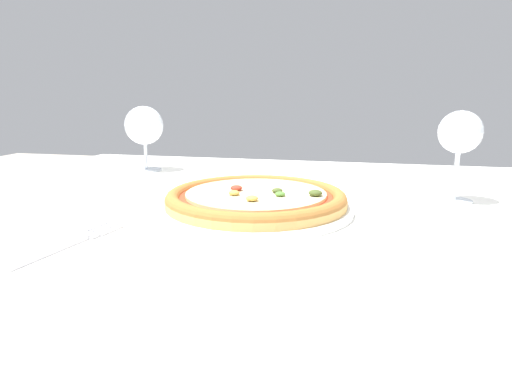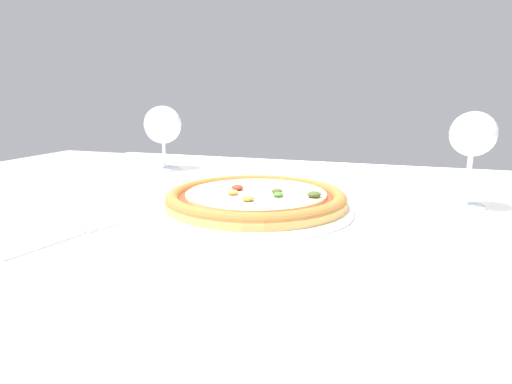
% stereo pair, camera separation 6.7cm
% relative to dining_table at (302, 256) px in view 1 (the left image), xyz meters
% --- Properties ---
extents(dining_table, '(1.35, 1.02, 0.72)m').
position_rel_dining_table_xyz_m(dining_table, '(0.00, 0.00, 0.00)').
color(dining_table, '#997047').
rests_on(dining_table, ground_plane).
extents(pizza_plate, '(0.30, 0.30, 0.04)m').
position_rel_dining_table_xyz_m(pizza_plate, '(-0.07, -0.02, 0.10)').
color(pizza_plate, white).
rests_on(pizza_plate, dining_table).
extents(fork, '(0.05, 0.17, 0.00)m').
position_rel_dining_table_xyz_m(fork, '(-0.26, -0.22, 0.08)').
color(fork, silver).
rests_on(fork, dining_table).
extents(wine_glass_far_left, '(0.07, 0.07, 0.15)m').
position_rel_dining_table_xyz_m(wine_glass_far_left, '(0.24, 0.10, 0.19)').
color(wine_glass_far_left, silver).
rests_on(wine_glass_far_left, dining_table).
extents(wine_glass_far_right, '(0.09, 0.09, 0.15)m').
position_rel_dining_table_xyz_m(wine_glass_far_right, '(-0.41, 0.27, 0.18)').
color(wine_glass_far_right, silver).
rests_on(wine_glass_far_right, dining_table).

